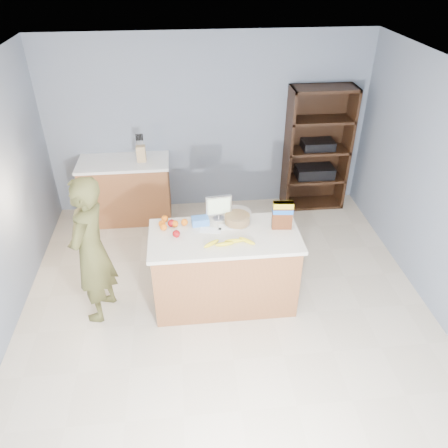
{
  "coord_description": "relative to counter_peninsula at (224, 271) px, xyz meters",
  "views": [
    {
      "loc": [
        -0.38,
        -3.36,
        3.46
      ],
      "look_at": [
        0.0,
        0.35,
        1.0
      ],
      "focal_mm": 35.0,
      "sensor_mm": 36.0,
      "label": 1
    }
  ],
  "objects": [
    {
      "name": "blue_carton",
      "position": [
        -0.24,
        0.23,
        0.52
      ],
      "size": [
        0.19,
        0.14,
        0.08
      ],
      "primitive_type": "cube",
      "rotation": [
        0.0,
        0.0,
        0.1
      ],
      "color": "blue",
      "rests_on": "counter_peninsula"
    },
    {
      "name": "knife_block",
      "position": [
        -0.94,
        1.88,
        0.6
      ],
      "size": [
        0.12,
        0.1,
        0.31
      ],
      "color": "tan",
      "rests_on": "back_cabinet"
    },
    {
      "name": "apples",
      "position": [
        -0.52,
        0.11,
        0.52
      ],
      "size": [
        0.13,
        0.28,
        0.08
      ],
      "color": "#980B0F",
      "rests_on": "counter_peninsula"
    },
    {
      "name": "person",
      "position": [
        -1.35,
        -0.04,
        0.4
      ],
      "size": [
        0.54,
        0.68,
        1.64
      ],
      "primitive_type": "imported",
      "rotation": [
        0.0,
        0.0,
        -1.84
      ],
      "color": "#494722",
      "rests_on": "ground"
    },
    {
      "name": "floor",
      "position": [
        0.0,
        -0.3,
        -0.42
      ],
      "size": [
        4.5,
        5.0,
        0.02
      ],
      "primitive_type": "cube",
      "color": "beige",
      "rests_on": "ground"
    },
    {
      "name": "back_cabinet",
      "position": [
        -1.2,
        1.9,
        0.04
      ],
      "size": [
        1.24,
        0.62,
        0.9
      ],
      "color": "brown",
      "rests_on": "ground"
    },
    {
      "name": "envelopes",
      "position": [
        -0.04,
        0.11,
        0.49
      ],
      "size": [
        0.43,
        0.18,
        0.0
      ],
      "color": "white",
      "rests_on": "counter_peninsula"
    },
    {
      "name": "shelving_unit",
      "position": [
        1.55,
        2.05,
        0.45
      ],
      "size": [
        0.9,
        0.4,
        1.8
      ],
      "color": "black",
      "rests_on": "ground"
    },
    {
      "name": "tv",
      "position": [
        -0.03,
        0.31,
        0.64
      ],
      "size": [
        0.28,
        0.12,
        0.28
      ],
      "color": "silver",
      "rests_on": "counter_peninsula"
    },
    {
      "name": "walls",
      "position": [
        0.0,
        -0.3,
        1.24
      ],
      "size": [
        4.52,
        5.02,
        2.51
      ],
      "color": "slate",
      "rests_on": "ground"
    },
    {
      "name": "oranges",
      "position": [
        -0.56,
        0.22,
        0.52
      ],
      "size": [
        0.31,
        0.24,
        0.07
      ],
      "color": "orange",
      "rests_on": "counter_peninsula"
    },
    {
      "name": "bananas",
      "position": [
        0.03,
        -0.17,
        0.51
      ],
      "size": [
        0.54,
        0.17,
        0.04
      ],
      "color": "yellow",
      "rests_on": "counter_peninsula"
    },
    {
      "name": "cereal_box",
      "position": [
        0.61,
        0.06,
        0.67
      ],
      "size": [
        0.21,
        0.1,
        0.31
      ],
      "color": "#592B14",
      "rests_on": "counter_peninsula"
    },
    {
      "name": "salad_bowl",
      "position": [
        0.16,
        0.22,
        0.54
      ],
      "size": [
        0.3,
        0.3,
        0.13
      ],
      "color": "#267219",
      "rests_on": "counter_peninsula"
    },
    {
      "name": "counter_peninsula",
      "position": [
        0.0,
        0.0,
        0.0
      ],
      "size": [
        1.56,
        0.76,
        0.9
      ],
      "color": "brown",
      "rests_on": "ground"
    }
  ]
}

